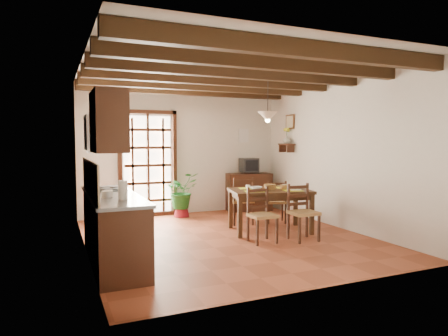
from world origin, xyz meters
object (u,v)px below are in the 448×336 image
sideboard (249,192)px  pendant_lamp (268,116)px  kitchen_counter (113,227)px  chair_near_left (262,225)px  chair_far_right (276,209)px  dining_table (270,195)px  chair_far_left (242,209)px  crt_tv (249,165)px  chair_near_right (303,223)px  potted_plant (181,190)px

sideboard → pendant_lamp: (-0.63, -1.97, 1.64)m
kitchen_counter → chair_near_left: (2.34, 0.13, -0.20)m
chair_far_right → dining_table: bearing=72.3°
chair_far_left → crt_tv: 1.71m
chair_far_left → pendant_lamp: bearing=117.6°
chair_near_left → chair_far_left: bearing=77.5°
chair_near_right → potted_plant: bearing=115.8°
chair_near_right → chair_far_right: chair_near_right is taller
chair_near_right → chair_far_right: size_ratio=1.09×
pendant_lamp → chair_far_left: bearing=105.4°
chair_near_left → potted_plant: size_ratio=0.44×
dining_table → potted_plant: potted_plant is taller
crt_tv → potted_plant: 1.76m
chair_far_right → crt_tv: crt_tv is taller
chair_near_right → potted_plant: 2.99m
chair_far_right → potted_plant: 2.05m
chair_far_right → potted_plant: size_ratio=0.42×
dining_table → potted_plant: 2.20m
chair_near_left → potted_plant: bearing=102.5°
chair_near_right → pendant_lamp: pendant_lamp is taller
kitchen_counter → potted_plant: potted_plant is taller
chair_far_right → pendant_lamp: size_ratio=1.00×
potted_plant → pendant_lamp: size_ratio=2.36×
dining_table → potted_plant: size_ratio=0.78×
sideboard → crt_tv: crt_tv is taller
chair_near_left → sideboard: bearing=67.6°
chair_near_left → pendant_lamp: 2.00m
chair_near_left → chair_far_right: (0.99, 1.24, -0.01)m
potted_plant → dining_table: bearing=-61.4°
kitchen_counter → chair_near_right: (3.03, -0.02, -0.19)m
kitchen_counter → chair_near_right: size_ratio=2.44×
dining_table → crt_tv: size_ratio=3.90×
dining_table → chair_far_right: chair_far_right is taller
chair_near_right → chair_near_left: bearing=168.7°
dining_table → chair_near_right: 0.88m
chair_far_left → sideboard: chair_far_left is taller
crt_tv → sideboard: bearing=93.4°
chair_far_left → sideboard: (0.81, 1.30, 0.15)m
chair_near_right → pendant_lamp: 2.00m
kitchen_counter → pendant_lamp: size_ratio=2.66×
dining_table → pendant_lamp: pendant_lamp is taller
sideboard → dining_table: bearing=-97.6°
dining_table → pendant_lamp: size_ratio=1.84×
chair_near_right → chair_far_right: bearing=78.6°
chair_far_left → sideboard: size_ratio=0.90×
chair_near_right → pendant_lamp: bearing=103.0°
dining_table → chair_near_right: chair_near_right is taller
dining_table → sideboard: 2.18m
chair_near_right → chair_far_left: size_ratio=1.00×
potted_plant → chair_near_right: bearing=-65.4°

